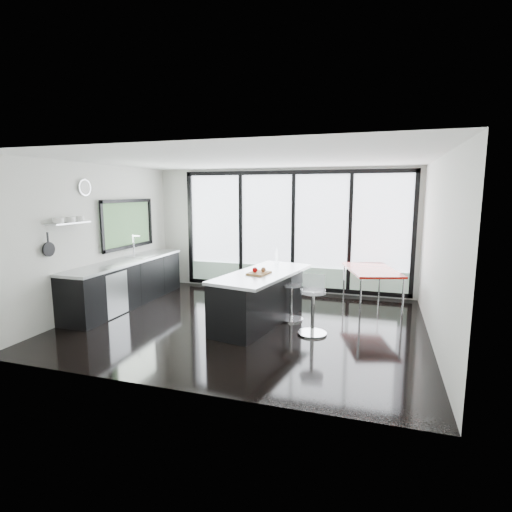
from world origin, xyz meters
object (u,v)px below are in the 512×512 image
(island, at_px, (259,297))
(bar_stool_near, at_px, (313,312))
(bar_stool_far, at_px, (291,302))
(red_table, at_px, (371,289))

(island, bearing_deg, bar_stool_near, -16.90)
(bar_stool_near, xyz_separation_m, bar_stool_far, (-0.49, 0.62, -0.03))
(island, distance_m, red_table, 2.34)
(island, xyz_separation_m, red_table, (1.83, 1.45, -0.06))
(island, relative_size, red_table, 1.59)
(bar_stool_near, height_order, red_table, red_table)
(island, height_order, bar_stool_far, island)
(bar_stool_far, bearing_deg, red_table, 52.10)
(bar_stool_far, height_order, red_table, red_table)
(bar_stool_far, distance_m, red_table, 1.75)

